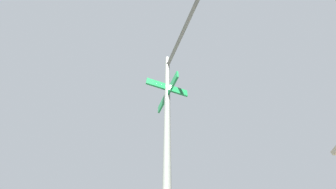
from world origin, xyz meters
The scene contains 1 object.
traffic_signal_near centered at (-5.84, -6.75, 4.01)m, with size 2.46×1.77×5.72m.
Camera 1 is at (-4.40, -6.82, 1.41)m, focal length 17.51 mm.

